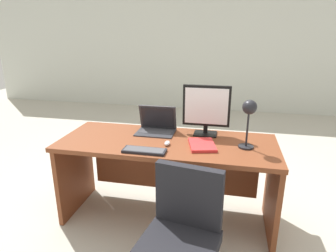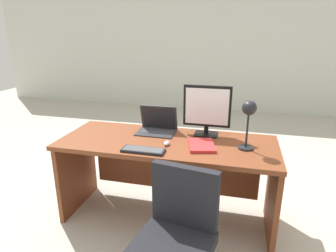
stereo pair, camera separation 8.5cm
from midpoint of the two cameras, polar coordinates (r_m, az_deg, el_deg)
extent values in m
plane|color=#B7B2A3|center=(4.10, 3.71, -5.34)|extent=(12.00, 12.00, 0.00)
cube|color=silver|center=(6.26, 7.54, 15.93)|extent=(10.00, 0.10, 2.80)
cube|color=brown|center=(2.46, -1.17, -3.34)|extent=(1.82, 0.72, 0.04)
cube|color=brown|center=(2.93, -18.49, -8.69)|extent=(0.04, 0.63, 0.72)
cube|color=brown|center=(2.59, 18.87, -12.47)|extent=(0.04, 0.63, 0.72)
cube|color=brown|center=(2.84, 0.13, -7.79)|extent=(1.60, 0.02, 0.50)
cube|color=black|center=(2.61, 6.40, -1.51)|extent=(0.20, 0.16, 0.01)
cube|color=black|center=(2.61, 6.45, -0.56)|extent=(0.04, 0.02, 0.07)
cube|color=black|center=(2.54, 6.60, 3.96)|extent=(0.41, 0.04, 0.36)
cube|color=white|center=(2.52, 6.55, 3.85)|extent=(0.37, 0.00, 0.31)
cube|color=#2D2D33|center=(2.63, -3.40, -1.30)|extent=(0.34, 0.25, 0.01)
cube|color=#38383D|center=(2.65, -3.30, -1.04)|extent=(0.29, 0.14, 0.00)
cube|color=#2D2D33|center=(2.68, -2.92, 1.73)|extent=(0.34, 0.07, 0.23)
cube|color=black|center=(2.67, -2.97, 1.65)|extent=(0.30, 0.06, 0.19)
cube|color=black|center=(2.24, -5.74, -4.84)|extent=(0.33, 0.12, 0.02)
cube|color=#47474C|center=(2.24, -5.75, -4.58)|extent=(0.31, 0.10, 0.00)
ellipsoid|color=silver|center=(2.35, -1.19, -3.40)|extent=(0.04, 0.08, 0.03)
cylinder|color=black|center=(2.38, 14.02, -3.95)|extent=(0.12, 0.12, 0.01)
cylinder|color=black|center=(2.33, 14.30, -0.55)|extent=(0.02, 0.02, 0.28)
sphere|color=black|center=(2.25, 14.68, 3.60)|extent=(0.11, 0.11, 0.11)
cube|color=red|center=(2.34, 5.66, -3.71)|extent=(0.26, 0.32, 0.02)
cube|color=black|center=(1.89, 0.30, -23.16)|extent=(0.53, 0.53, 0.08)
cube|color=black|center=(1.91, 2.78, -13.49)|extent=(0.44, 0.13, 0.41)
camera|label=1|loc=(0.04, -91.00, -0.33)|focal=31.09mm
camera|label=2|loc=(0.04, 89.00, 0.33)|focal=31.09mm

